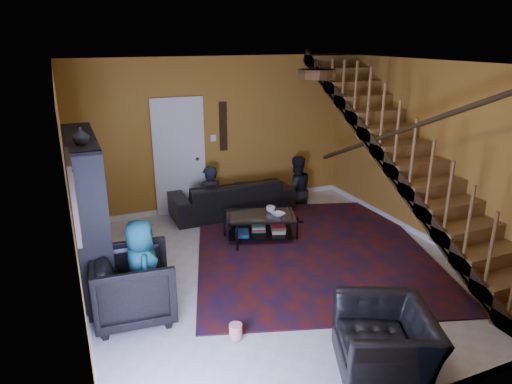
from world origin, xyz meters
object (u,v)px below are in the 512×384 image
bookshelf (89,216)px  coffee_table (260,225)px  sofa (232,197)px  armchair_left (134,285)px  armchair_right (385,342)px

bookshelf → coffee_table: bearing=9.7°
bookshelf → coffee_table: (2.56, 0.44, -0.73)m
sofa → armchair_left: bearing=51.4°
bookshelf → sofa: (2.54, 1.70, -0.64)m
bookshelf → sofa: size_ratio=0.90×
bookshelf → armchair_left: 1.17m
bookshelf → sofa: bearing=33.8°
bookshelf → armchair_right: size_ratio=2.02×
bookshelf → armchair_right: bearing=-49.5°
bookshelf → armchair_left: size_ratio=2.22×
coffee_table → bookshelf: bearing=-170.3°
bookshelf → armchair_left: (0.35, -0.97, -0.56)m
sofa → coffee_table: bearing=91.9°
armchair_left → bookshelf: bearing=25.3°
bookshelf → sofa: bookshelf is taller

